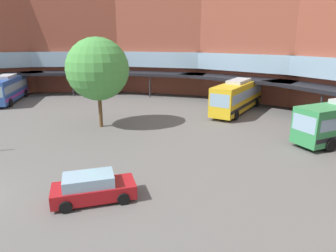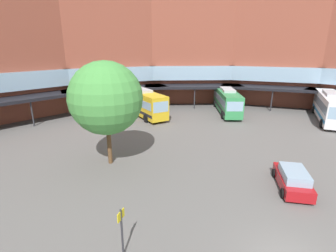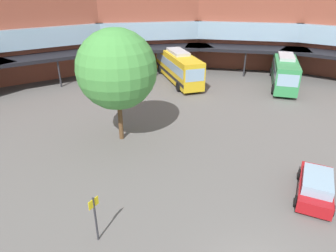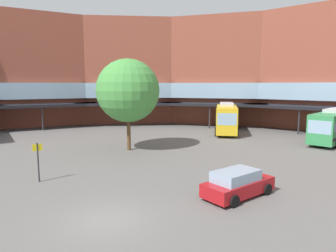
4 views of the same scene
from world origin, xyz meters
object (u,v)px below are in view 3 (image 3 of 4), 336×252
at_px(parked_car, 316,186).
at_px(plaza_tree, 117,70).
at_px(stop_sign_post, 95,215).
at_px(bus_3, 178,66).
at_px(bus_0, 284,70).

relative_size(parked_car, plaza_tree, 0.53).
xyz_separation_m(plaza_tree, stop_sign_post, (-1.68, -10.55, -4.13)).
relative_size(bus_3, parked_car, 2.54).
relative_size(bus_0, bus_3, 0.94).
distance_m(bus_0, bus_3, 12.88).
xyz_separation_m(bus_0, bus_3, (-12.24, 4.00, 0.10)).
bearing_deg(plaza_tree, stop_sign_post, -99.05).
height_order(bus_3, plaza_tree, plaza_tree).
relative_size(plaza_tree, stop_sign_post, 3.38).
bearing_deg(stop_sign_post, plaza_tree, 80.95).
height_order(bus_3, parked_car, bus_3).
bearing_deg(bus_0, stop_sign_post, -19.64).
height_order(bus_0, stop_sign_post, bus_0).
bearing_deg(plaza_tree, bus_0, 27.50).
height_order(bus_0, bus_3, bus_3).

